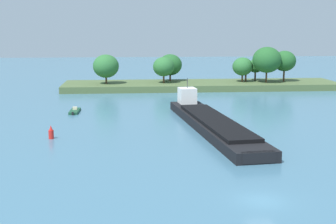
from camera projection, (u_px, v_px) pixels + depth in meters
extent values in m
plane|color=teal|center=(261.00, 201.00, 42.17)|extent=(400.00, 400.00, 0.00)
cube|color=#4C6038|center=(201.00, 85.00, 118.28)|extent=(67.34, 15.05, 1.51)
cylinder|color=#513823|center=(106.00, 80.00, 114.86)|extent=(0.44, 0.44, 1.77)
ellipsoid|color=#2D6B33|center=(106.00, 66.00, 114.27)|extent=(6.18, 6.18, 5.56)
cylinder|color=#513823|center=(164.00, 79.00, 116.49)|extent=(0.44, 0.44, 1.89)
ellipsoid|color=#2D6B33|center=(164.00, 67.00, 115.95)|extent=(5.20, 5.20, 4.68)
cylinder|color=#513823|center=(170.00, 78.00, 120.71)|extent=(0.44, 0.44, 1.73)
ellipsoid|color=#235B28|center=(170.00, 65.00, 120.14)|extent=(5.90, 5.90, 5.31)
cylinder|color=#513823|center=(242.00, 78.00, 118.94)|extent=(0.44, 0.44, 1.82)
ellipsoid|color=#2D6B33|center=(243.00, 67.00, 118.43)|extent=(4.99, 4.99, 4.49)
cylinder|color=#513823|center=(246.00, 77.00, 119.36)|extent=(0.44, 0.44, 2.32)
ellipsoid|color=#2D6B33|center=(246.00, 67.00, 118.90)|extent=(3.64, 3.64, 3.28)
cylinder|color=#513823|center=(255.00, 76.00, 122.29)|extent=(0.44, 0.44, 2.15)
ellipsoid|color=#2D6B33|center=(255.00, 66.00, 121.83)|extent=(3.84, 3.84, 3.45)
cylinder|color=#513823|center=(266.00, 77.00, 117.13)|extent=(0.44, 0.44, 2.78)
ellipsoid|color=#235B28|center=(267.00, 60.00, 116.39)|extent=(6.99, 6.99, 6.29)
cylinder|color=#513823|center=(284.00, 76.00, 119.77)|extent=(0.44, 0.44, 2.84)
ellipsoid|color=#235B28|center=(284.00, 61.00, 119.11)|extent=(5.66, 5.66, 5.09)
cube|color=#19472D|center=(75.00, 111.00, 85.47)|extent=(1.68, 5.34, 0.42)
cube|color=beige|center=(75.00, 108.00, 85.78)|extent=(0.79, 0.52, 0.50)
cube|color=black|center=(73.00, 114.00, 82.70)|extent=(0.33, 0.29, 0.56)
cube|color=black|center=(212.00, 125.00, 71.13)|extent=(9.33, 37.76, 1.37)
cube|color=black|center=(215.00, 121.00, 69.51)|extent=(7.33, 26.52, 0.50)
cube|color=white|center=(187.00, 96.00, 86.70)|extent=(3.27, 3.50, 2.80)
cylinder|color=#333338|center=(187.00, 83.00, 86.30)|extent=(0.12, 0.12, 1.80)
cube|color=black|center=(258.00, 157.00, 53.43)|extent=(4.09, 1.33, 1.24)
cylinder|color=red|center=(51.00, 134.00, 65.33)|extent=(0.70, 0.70, 1.20)
cone|color=red|center=(51.00, 128.00, 65.16)|extent=(0.49, 0.49, 0.70)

